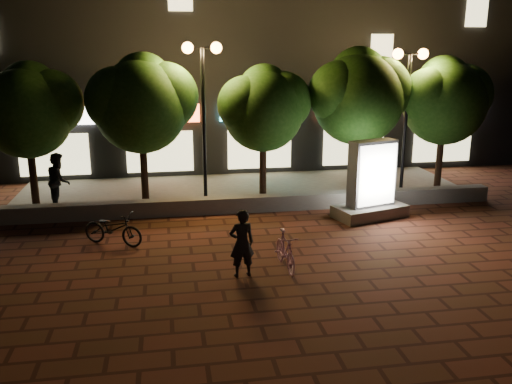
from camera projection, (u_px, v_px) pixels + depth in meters
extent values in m
plane|color=#512419|center=(281.00, 257.00, 13.56)|extent=(80.00, 80.00, 0.00)
cube|color=slate|center=(255.00, 203.00, 17.30)|extent=(16.00, 0.45, 0.50)
cube|color=slate|center=(244.00, 190.00, 19.74)|extent=(16.00, 5.00, 0.08)
cube|color=black|center=(223.00, 49.00, 24.64)|extent=(28.00, 8.00, 10.00)
cube|color=white|center=(50.00, 116.00, 20.27)|extent=(3.20, 0.12, 0.70)
cube|color=beige|center=(54.00, 155.00, 20.67)|extent=(2.60, 0.10, 1.60)
cube|color=#FA5A26|center=(158.00, 114.00, 20.91)|extent=(3.20, 0.12, 0.70)
cube|color=beige|center=(160.00, 152.00, 21.31)|extent=(2.60, 0.10, 1.60)
cube|color=#46FCFF|center=(260.00, 112.00, 21.56)|extent=(3.20, 0.12, 0.70)
cube|color=beige|center=(260.00, 149.00, 21.95)|extent=(2.60, 0.10, 1.60)
cube|color=#E65B28|center=(355.00, 110.00, 22.20)|extent=(3.20, 0.12, 0.70)
cube|color=beige|center=(353.00, 146.00, 22.59)|extent=(2.60, 0.10, 1.60)
cube|color=white|center=(445.00, 108.00, 22.84)|extent=(3.20, 0.12, 0.70)
cube|color=beige|center=(442.00, 143.00, 23.23)|extent=(2.60, 0.10, 1.60)
cube|color=beige|center=(382.00, 50.00, 21.73)|extent=(0.90, 0.10, 1.20)
cube|color=beige|center=(477.00, 12.00, 21.98)|extent=(0.90, 0.10, 1.20)
cylinder|color=black|center=(33.00, 173.00, 17.27)|extent=(0.24, 0.24, 2.25)
sphere|color=#274F17|center=(26.00, 114.00, 16.77)|extent=(2.80, 2.80, 2.80)
sphere|color=#274F17|center=(50.00, 103.00, 17.00)|extent=(2.10, 2.10, 2.10)
sphere|color=#274F17|center=(2.00, 106.00, 16.46)|extent=(1.96, 1.96, 1.96)
sphere|color=#274F17|center=(30.00, 90.00, 16.94)|extent=(1.82, 1.82, 1.82)
cylinder|color=black|center=(144.00, 168.00, 17.82)|extent=(0.24, 0.24, 2.34)
sphere|color=#274F17|center=(141.00, 107.00, 17.30)|extent=(3.00, 3.00, 3.00)
sphere|color=#274F17|center=(164.00, 97.00, 17.53)|extent=(2.25, 2.25, 2.25)
sphere|color=#274F17|center=(118.00, 100.00, 16.98)|extent=(2.10, 2.10, 2.10)
sphere|color=#274F17|center=(143.00, 82.00, 17.45)|extent=(1.95, 1.95, 1.95)
cylinder|color=black|center=(263.00, 165.00, 18.47)|extent=(0.24, 0.24, 2.21)
sphere|color=#274F17|center=(263.00, 111.00, 17.99)|extent=(2.70, 2.70, 2.70)
sphere|color=#274F17|center=(282.00, 101.00, 18.21)|extent=(2.03, 2.03, 2.02)
sphere|color=#274F17|center=(246.00, 105.00, 17.69)|extent=(1.89, 1.89, 1.89)
sphere|color=#274F17|center=(264.00, 90.00, 18.17)|extent=(1.76, 1.76, 1.76)
cylinder|color=black|center=(355.00, 159.00, 18.97)|extent=(0.24, 0.24, 2.43)
sphere|color=#274F17|center=(358.00, 100.00, 18.43)|extent=(3.10, 3.10, 3.10)
sphere|color=#274F17|center=(378.00, 90.00, 18.67)|extent=(2.33, 2.33, 2.33)
sphere|color=#274F17|center=(340.00, 93.00, 18.11)|extent=(2.17, 2.17, 2.17)
sphere|color=#274F17|center=(358.00, 76.00, 18.58)|extent=(2.01, 2.02, 2.02)
cylinder|color=black|center=(439.00, 158.00, 19.50)|extent=(0.24, 0.24, 2.29)
sphere|color=#274F17|center=(444.00, 104.00, 19.00)|extent=(2.90, 2.90, 2.90)
sphere|color=#274F17|center=(461.00, 94.00, 19.22)|extent=(2.18, 2.17, 2.17)
sphere|color=#274F17|center=(430.00, 97.00, 18.68)|extent=(2.03, 2.03, 2.03)
sphere|color=#274F17|center=(444.00, 82.00, 19.16)|extent=(1.89, 1.88, 1.88)
cylinder|color=black|center=(204.00, 127.00, 17.60)|extent=(0.12, 0.12, 5.00)
cylinder|color=black|center=(202.00, 48.00, 16.95)|extent=(0.90, 0.08, 0.08)
sphere|color=#FF983F|center=(188.00, 48.00, 16.88)|extent=(0.36, 0.36, 0.36)
sphere|color=#FF983F|center=(216.00, 48.00, 17.02)|extent=(0.36, 0.36, 0.36)
cylinder|color=black|center=(405.00, 125.00, 18.75)|extent=(0.12, 0.12, 4.80)
cylinder|color=black|center=(411.00, 54.00, 18.12)|extent=(0.90, 0.08, 0.08)
sphere|color=#FF983F|center=(398.00, 54.00, 18.05)|extent=(0.36, 0.36, 0.36)
sphere|color=#FF983F|center=(423.00, 54.00, 18.19)|extent=(0.36, 0.36, 0.36)
cube|color=slate|center=(370.00, 211.00, 16.71)|extent=(2.44, 1.69, 0.37)
cube|color=#4C4C51|center=(372.00, 173.00, 16.39)|extent=(1.56, 0.91, 2.03)
cube|color=white|center=(378.00, 175.00, 16.16)|extent=(1.30, 0.42, 1.85)
cube|color=white|center=(367.00, 172.00, 16.63)|extent=(1.30, 0.42, 1.85)
imported|color=#D48BB6|center=(285.00, 251.00, 12.73)|extent=(0.52, 1.54, 0.91)
imported|color=black|center=(242.00, 243.00, 12.23)|extent=(0.64, 0.47, 1.60)
imported|color=black|center=(113.00, 229.00, 14.29)|extent=(1.80, 1.33, 0.90)
imported|color=black|center=(59.00, 181.00, 17.21)|extent=(0.78, 0.95, 1.80)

